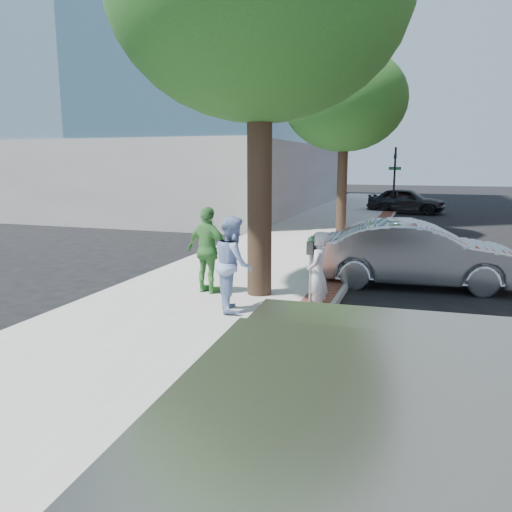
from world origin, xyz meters
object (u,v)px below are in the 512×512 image
at_px(person_gray, 317,274).
at_px(person_officer, 233,264).
at_px(sedan_silver, 417,254).
at_px(bg_car, 406,201).
at_px(parking_meter, 311,259).
at_px(person_green, 208,250).

xyz_separation_m(person_gray, person_officer, (-1.59, -0.19, 0.13)).
xyz_separation_m(sedan_silver, bg_car, (-0.99, 18.15, -0.04)).
xyz_separation_m(person_officer, bg_car, (2.29, 21.89, -0.32)).
distance_m(person_officer, sedan_silver, 4.98).
bearing_deg(person_gray, parking_meter, -112.90).
bearing_deg(person_green, sedan_silver, -130.53).
relative_size(parking_meter, person_gray, 0.94).
distance_m(person_gray, person_officer, 1.61).
relative_size(parking_meter, person_officer, 0.81).
distance_m(parking_meter, bg_car, 21.67).
height_order(person_officer, bg_car, person_officer).
height_order(person_officer, sedan_silver, person_officer).
bearing_deg(person_gray, person_green, -110.22).
distance_m(person_officer, bg_car, 22.01).
height_order(person_gray, person_officer, person_officer).
bearing_deg(person_officer, sedan_silver, -68.64).
distance_m(person_green, sedan_silver, 5.06).
bearing_deg(sedan_silver, person_officer, 132.77).
height_order(parking_meter, sedan_silver, parking_meter).
height_order(person_gray, bg_car, person_gray).
xyz_separation_m(person_officer, person_green, (-0.99, 1.04, 0.03)).
bearing_deg(person_green, person_officer, 150.72).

